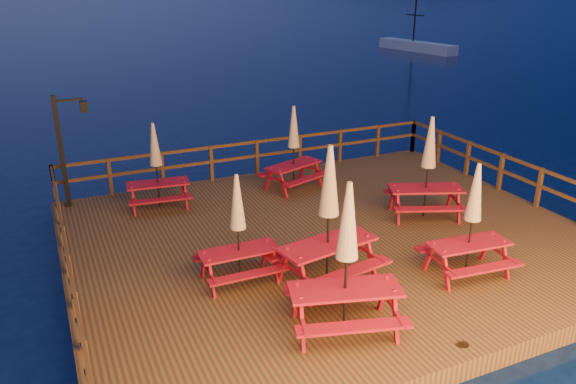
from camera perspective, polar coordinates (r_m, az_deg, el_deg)
name	(u,v)px	position (r m, az deg, el deg)	size (l,w,h in m)	color
ground	(331,251)	(13.64, 4.40, -5.98)	(500.00, 500.00, 0.00)	black
deck	(331,243)	(13.55, 4.42, -5.23)	(12.00, 10.00, 0.40)	#432815
deck_piles	(331,262)	(13.78, 4.36, -7.09)	(11.44, 9.44, 1.40)	#3E2413
railing	(300,182)	(14.62, 1.20, 0.99)	(11.80, 9.75, 1.10)	#3E2413
lamp_post	(66,141)	(15.67, -21.60, 4.84)	(0.85, 0.18, 3.00)	black
sailboat	(417,46)	(50.94, 12.94, 14.22)	(2.70, 8.00, 11.71)	silver
picnic_table_0	(428,166)	(14.42, 14.04, 2.57)	(2.27, 2.09, 2.62)	maroon
picnic_table_1	(329,214)	(10.93, 4.15, -2.19)	(2.26, 1.97, 2.87)	maroon
picnic_table_2	(347,256)	(9.48, 5.97, -6.53)	(2.30, 2.06, 2.76)	maroon
picnic_table_3	(294,146)	(15.98, 0.57, 4.66)	(2.06, 1.88, 2.42)	maroon
picnic_table_4	(238,227)	(11.08, -5.10, -3.60)	(1.62, 1.34, 2.29)	maroon
picnic_table_5	(156,164)	(15.03, -13.25, 2.75)	(1.75, 1.50, 2.31)	maroon
picnic_table_6	(472,219)	(11.83, 18.21, -2.60)	(1.83, 1.56, 2.43)	maroon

